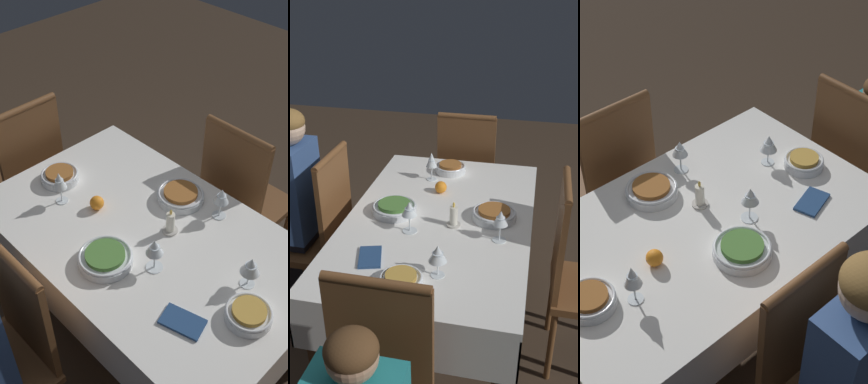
% 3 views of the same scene
% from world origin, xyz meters
% --- Properties ---
extents(ground_plane, '(8.00, 8.00, 0.00)m').
position_xyz_m(ground_plane, '(0.00, 0.00, 0.00)').
color(ground_plane, '#3D2D21').
extents(dining_table, '(1.49, 0.92, 0.77)m').
position_xyz_m(dining_table, '(0.00, 0.00, 0.67)').
color(dining_table, white).
rests_on(dining_table, ground_plane).
extents(chair_south, '(0.42, 0.42, 1.03)m').
position_xyz_m(chair_south, '(-0.07, -0.71, 0.55)').
color(chair_south, brown).
rests_on(chair_south, ground_plane).
extents(chair_north, '(0.42, 0.42, 1.03)m').
position_xyz_m(chair_north, '(0.01, 0.71, 0.55)').
color(chair_north, brown).
rests_on(chair_north, ground_plane).
extents(chair_west, '(0.42, 0.42, 1.03)m').
position_xyz_m(chair_west, '(-0.99, -0.01, 0.55)').
color(chair_west, brown).
rests_on(chair_west, ground_plane).
extents(bowl_south, '(0.23, 0.23, 0.06)m').
position_xyz_m(bowl_south, '(-0.00, -0.24, 0.79)').
color(bowl_south, silver).
rests_on(bowl_south, dining_table).
extents(wine_glass_south, '(0.07, 0.07, 0.16)m').
position_xyz_m(wine_glass_south, '(0.16, -0.11, 0.88)').
color(wine_glass_south, white).
rests_on(wine_glass_south, dining_table).
extents(bowl_east, '(0.18, 0.18, 0.06)m').
position_xyz_m(bowl_east, '(0.57, -0.03, 0.79)').
color(bowl_east, silver).
rests_on(bowl_east, dining_table).
extents(wine_glass_east, '(0.08, 0.08, 0.15)m').
position_xyz_m(wine_glass_east, '(0.47, 0.09, 0.87)').
color(wine_glass_east, white).
rests_on(wine_glass_east, dining_table).
extents(bowl_north, '(0.22, 0.22, 0.06)m').
position_xyz_m(bowl_north, '(-0.05, 0.27, 0.79)').
color(bowl_north, silver).
rests_on(bowl_north, dining_table).
extents(wine_glass_north, '(0.07, 0.07, 0.16)m').
position_xyz_m(wine_glass_north, '(0.15, 0.32, 0.88)').
color(wine_glass_north, white).
rests_on(wine_glass_north, dining_table).
extents(bowl_west, '(0.19, 0.19, 0.06)m').
position_xyz_m(bowl_west, '(-0.56, -0.05, 0.79)').
color(bowl_west, silver).
rests_on(bowl_west, dining_table).
extents(wine_glass_west, '(0.06, 0.06, 0.17)m').
position_xyz_m(wine_glass_west, '(-0.43, -0.14, 0.89)').
color(wine_glass_west, white).
rests_on(wine_glass_west, dining_table).
extents(candle_centerpiece, '(0.07, 0.07, 0.13)m').
position_xyz_m(candle_centerpiece, '(0.06, 0.08, 0.81)').
color(candle_centerpiece, beige).
rests_on(candle_centerpiece, dining_table).
extents(orange_fruit, '(0.07, 0.07, 0.07)m').
position_xyz_m(orange_fruit, '(-0.27, -0.05, 0.80)').
color(orange_fruit, orange).
rests_on(orange_fruit, dining_table).
extents(napkin_red_folded, '(0.18, 0.14, 0.01)m').
position_xyz_m(napkin_red_folded, '(0.42, -0.22, 0.77)').
color(napkin_red_folded, navy).
rests_on(napkin_red_folded, dining_table).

